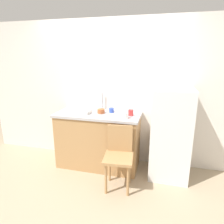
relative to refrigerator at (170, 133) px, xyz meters
The scene contains 12 objects.
ground_plane 1.41m from the refrigerator, 148.26° to the right, with size 8.00×8.00×0.00m, color tan.
back_wall 1.22m from the refrigerator, 161.13° to the left, with size 4.80×0.10×2.44m, color white.
cabinet_base 1.19m from the refrigerator, behind, with size 1.34×0.60×0.90m, color tan.
countertop 1.18m from the refrigerator, behind, with size 1.38×0.64×0.04m, color #B7B7BC.
faucet 1.25m from the refrigerator, 167.62° to the left, with size 0.02×0.02×0.29m, color #B7B7BC.
refrigerator is the anchor object (origin of this frame).
chair 0.87m from the refrigerator, 145.29° to the right, with size 0.44×0.44×0.89m.
dish_tray 1.44m from the refrigerator, behind, with size 0.28×0.20×0.05m, color white.
terracotta_bowl 1.15m from the refrigerator, behind, with size 0.12×0.12×0.07m, color #B25B33.
cup_blue 1.00m from the refrigerator, behind, with size 0.08×0.08×0.08m, color blue.
cup_white 0.75m from the refrigerator, 166.07° to the right, with size 0.08×0.08×0.08m, color white.
cup_red 0.68m from the refrigerator, behind, with size 0.08×0.08×0.10m, color red.
Camera 1 is at (0.89, -2.32, 1.83)m, focal length 31.87 mm.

